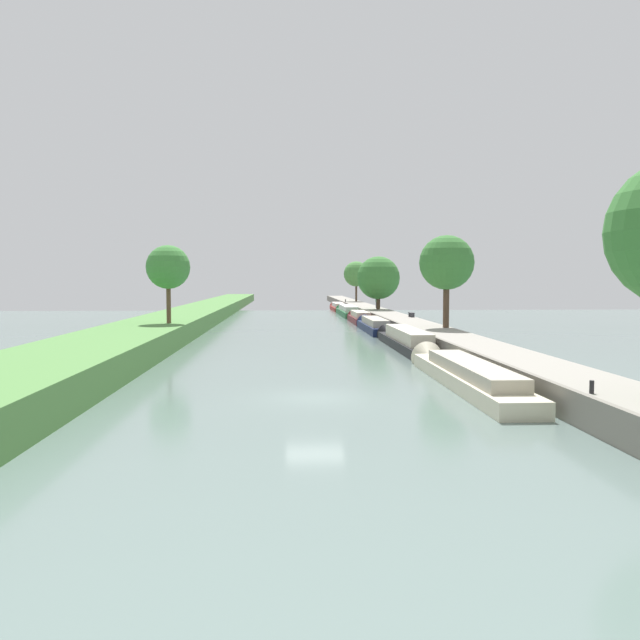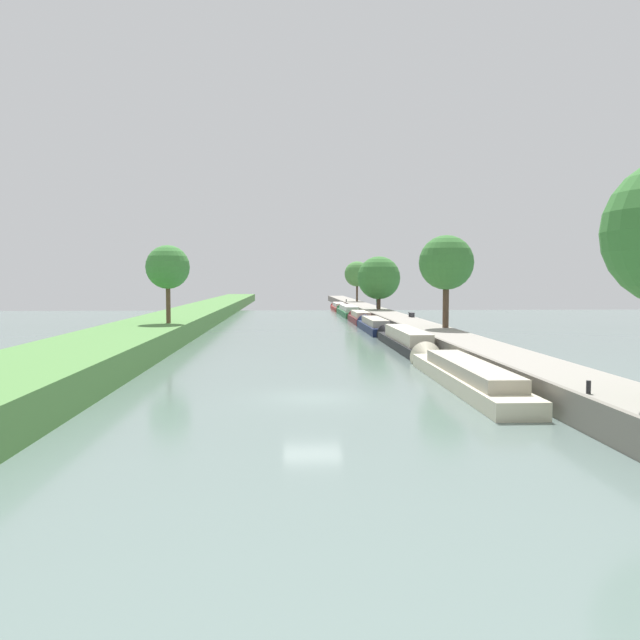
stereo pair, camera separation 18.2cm
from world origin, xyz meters
name	(u,v)px [view 1 (the left image)]	position (x,y,z in m)	size (l,w,h in m)	color
ground_plane	(315,398)	(0.00, 0.00, 0.00)	(160.00, 160.00, 0.00)	slate
left_grassy_bank	(26,381)	(-12.16, 0.00, 0.80)	(6.38, 260.00, 1.61)	#518442
right_towpath	(557,382)	(10.66, 0.00, 0.58)	(3.39, 260.00, 1.17)	gray
stone_quay	(517,382)	(8.84, 0.00, 0.61)	(0.25, 260.00, 1.22)	gray
narrowboat_cream	(463,373)	(7.33, 3.20, 0.53)	(2.04, 16.58, 1.94)	beige
narrowboat_black	(404,340)	(7.57, 20.10, 0.62)	(1.95, 16.24, 2.12)	black
narrowboat_navy	(373,325)	(7.37, 36.04, 0.56)	(1.92, 13.88, 1.92)	#141E42
narrowboat_maroon	(359,318)	(7.42, 48.93, 0.57)	(1.90, 11.43, 1.94)	maroon
narrowboat_green	(347,311)	(7.45, 64.41, 0.60)	(2.07, 17.15, 2.07)	#1E6033
narrowboat_red	(338,307)	(7.37, 80.57, 0.52)	(1.91, 13.11, 1.90)	maroon
tree_rightbank_midnear	(447,263)	(11.81, 24.65, 6.43)	(4.44, 4.44, 7.52)	#4C3828
tree_rightbank_midfar	(378,278)	(10.88, 57.27, 5.30)	(5.63, 5.63, 6.96)	#4C3828
tree_rightbank_far	(356,274)	(11.42, 89.13, 6.09)	(4.53, 4.53, 7.21)	#4C3828
tree_leftbank_downstream	(168,267)	(-10.57, 24.59, 6.05)	(3.48, 3.48, 6.21)	brown
person_walking	(377,302)	(11.34, 61.97, 2.04)	(0.34, 0.34, 1.66)	#282D42
mooring_bollard_near	(592,387)	(9.27, -6.08, 1.39)	(0.16, 0.16, 0.45)	black
mooring_bollard_far	(346,301)	(9.27, 86.72, 1.39)	(0.16, 0.16, 0.45)	black
park_bench	(411,314)	(11.90, 39.75, 1.51)	(0.44, 1.50, 0.47)	#333338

